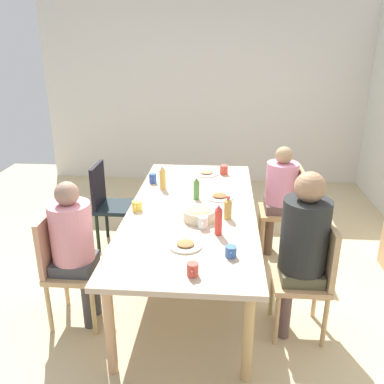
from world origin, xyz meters
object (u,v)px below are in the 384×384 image
Objects in this scene: cup_5 at (224,170)px; bottle_3 at (218,220)px; person_0 at (74,241)px; chair_3 at (109,200)px; person_1 at (280,190)px; plate_0 at (207,173)px; cup_1 at (193,270)px; chair_2 at (312,273)px; plate_2 at (185,245)px; person_2 at (303,240)px; plate_1 at (220,197)px; bottle_2 at (196,189)px; bowl_0 at (199,214)px; dining_table at (192,214)px; cup_4 at (231,252)px; bottle_0 at (163,178)px; chair_0 at (65,262)px; cup_2 at (203,222)px; bottle_1 at (228,208)px; cup_0 at (137,206)px; chair_1 at (288,206)px; cup_3 at (153,178)px.

cup_5 is 1.43m from bottle_3.
chair_3 is (-1.25, -0.09, -0.19)m from person_0.
plate_0 is (-0.30, -0.75, 0.06)m from person_1.
person_1 reaches higher than cup_1.
plate_2 is (0.07, -0.92, 0.23)m from chair_2.
person_2 is (0.00, -0.09, 0.26)m from chair_2.
plate_1 is at bearing -58.31° from person_1.
cup_5 is at bearing 161.70° from bottle_2.
plate_2 is 0.90× the size of bowl_0.
person_0 is at bearing -50.55° from plate_1.
person_2 is at bearing 120.25° from cup_1.
dining_table is 1.13m from chair_3.
chair_2 is 0.67m from cup_4.
plate_2 is (0.07, 0.84, 0.04)m from person_0.
bottle_0 is at bearing -81.50° from person_1.
person_1 reaches higher than plate_2.
chair_3 is at bearing 180.00° from chair_0.
chair_0 is 1.00× the size of chair_2.
chair_0 is at bearing 0.00° from chair_3.
cup_5 is at bearing 170.93° from plate_2.
bottle_3 reaches higher than cup_2.
bottle_0 is (-1.51, -0.41, 0.07)m from cup_1.
bottle_1 is (-0.04, 0.23, 0.04)m from bowl_0.
chair_0 is 0.75m from cup_0.
chair_2 reaches higher than plate_0.
cup_2 is at bearing 104.57° from person_0.
chair_1 is 1.30m from bottle_0.
bottle_1 reaches higher than chair_0.
bottle_1 is (0.80, 0.75, 0.04)m from cup_3.
chair_0 is 1.29m from cup_4.
cup_5 is at bearing 178.64° from bottle_3.
cup_3 is at bearing -133.97° from person_2.
plate_2 is 1.00× the size of bottle_0.
chair_0 is 2.23m from chair_1.
bottle_3 is at bearing 30.83° from bottle_0.
chair_2 is 1.51m from cup_0.
bottle_0 is at bearing -82.12° from chair_1.
cup_3 is (0.01, -1.28, 0.09)m from person_1.
dining_table is 0.27m from bowl_0.
cup_5 reaches higher than cup_4.
chair_2 is 0.70× the size of person_2.
bottle_1 is (-0.43, -0.53, 0.04)m from person_2.
dining_table is 1.13m from chair_2.
chair_0 is 0.70× the size of person_2.
bottle_0 reaches higher than cup_4.
plate_2 is at bearing 37.95° from cup_0.
dining_table is at bearing -5.19° from plate_0.
chair_2 reaches higher than cup_4.
chair_2 reaches higher than cup_5.
dining_table is 9.99× the size of plate_1.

